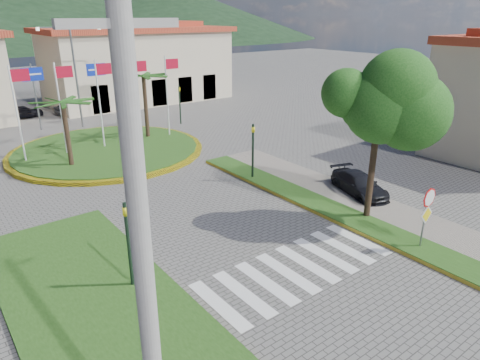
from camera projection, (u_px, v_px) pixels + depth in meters
ground at (390, 328)px, 12.69m from camera, size 160.00×160.00×0.00m
sidewalk_right at (434, 239)px, 17.55m from camera, size 4.00×28.00×0.15m
verge_right at (418, 248)px, 16.86m from camera, size 1.60×28.00×0.18m
median_left at (101, 309)px, 13.40m from camera, size 5.00×14.00×0.18m
crosswalk at (295, 269)px, 15.64m from camera, size 8.00×3.00×0.01m
roundabout_island at (108, 150)px, 28.89m from camera, size 12.70×12.70×6.00m
stop_sign at (427, 209)px, 16.28m from camera, size 0.80×0.11×2.65m
deciduous_tree at (379, 106)px, 17.64m from camera, size 3.60×3.60×6.80m
utility_pole at (146, 297)px, 6.80m from camera, size 0.32×0.32×9.00m
traffic_light_left at (128, 238)px, 13.84m from camera, size 0.15×0.18×3.20m
traffic_light_right at (253, 147)px, 23.41m from camera, size 0.15×0.18×3.20m
traffic_light_far at (180, 101)px, 35.75m from camera, size 0.18×0.15×3.20m
direction_sign_west at (34, 86)px, 33.16m from camera, size 1.60×0.14×5.20m
direction_sign_east at (97, 80)px, 36.00m from camera, size 1.60×0.14×5.20m
street_lamp_centre at (75, 71)px, 33.80m from camera, size 4.80×0.16×8.00m
building_right at (138, 63)px, 45.04m from camera, size 19.08×9.54×8.05m
hill_far_east at (176, 13)px, 148.97m from camera, size 120.00×120.00×18.00m
car_dark_a at (23, 112)px, 38.26m from camera, size 3.39×1.59×1.12m
car_dark_b at (74, 108)px, 39.90m from camera, size 3.50×1.85×1.10m
car_side_right at (359, 185)px, 21.93m from camera, size 2.65×4.09×1.10m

